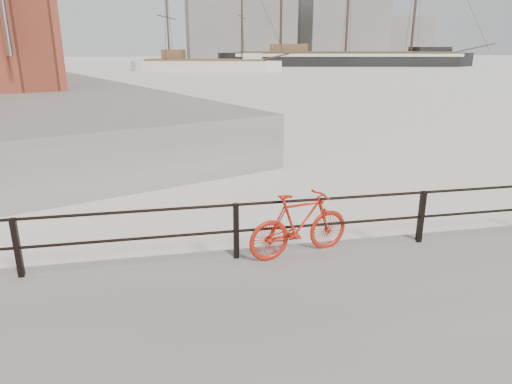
{
  "coord_description": "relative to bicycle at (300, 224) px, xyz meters",
  "views": [
    {
      "loc": [
        -4.61,
        -7.35,
        3.88
      ],
      "look_at": [
        -2.82,
        1.5,
        1.0
      ],
      "focal_mm": 32.0,
      "sensor_mm": 36.0,
      "label": 1
    }
  ],
  "objects": [
    {
      "name": "bicycle",
      "position": [
        0.0,
        0.0,
        0.0
      ],
      "size": [
        1.93,
        0.71,
        1.16
      ],
      "primitive_type": "imported",
      "rotation": [
        0.0,
        0.0,
        0.23
      ],
      "color": "#B31C0B",
      "rests_on": "promenade"
    },
    {
      "name": "schooner_mid",
      "position": [
        5.29,
        72.45,
        -0.93
      ],
      "size": [
        29.22,
        18.33,
        19.68
      ],
      "primitive_type": null,
      "rotation": [
        0.0,
        0.0,
        -0.27
      ],
      "color": "beige",
      "rests_on": "ground"
    },
    {
      "name": "guardrail",
      "position": [
        2.39,
        0.1,
        -0.08
      ],
      "size": [
        28.0,
        0.1,
        1.0
      ],
      "primitive_type": null,
      "color": "black",
      "rests_on": "promenade"
    },
    {
      "name": "industrial_west",
      "position": [
        22.39,
        140.25,
        8.07
      ],
      "size": [
        32.0,
        18.0,
        18.0
      ],
      "primitive_type": "cube",
      "color": "gray",
      "rests_on": "ground"
    },
    {
      "name": "industrial_east",
      "position": [
        80.39,
        150.25,
        6.07
      ],
      "size": [
        20.0,
        16.0,
        14.0
      ],
      "primitive_type": "cube",
      "color": "gray",
      "rests_on": "ground"
    },
    {
      "name": "barque_black",
      "position": [
        36.46,
        88.24,
        -0.93
      ],
      "size": [
        63.57,
        32.19,
        34.32
      ],
      "primitive_type": null,
      "rotation": [
        0.0,
        0.0,
        -0.21
      ],
      "color": "black",
      "rests_on": "ground"
    },
    {
      "name": "ground",
      "position": [
        2.39,
        0.25,
        -0.93
      ],
      "size": [
        400.0,
        400.0,
        0.0
      ],
      "primitive_type": "plane",
      "color": "white",
      "rests_on": "ground"
    },
    {
      "name": "industrial_mid",
      "position": [
        57.39,
        145.25,
        11.07
      ],
      "size": [
        26.0,
        20.0,
        24.0
      ],
      "primitive_type": "cube",
      "color": "gray",
      "rests_on": "ground"
    }
  ]
}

